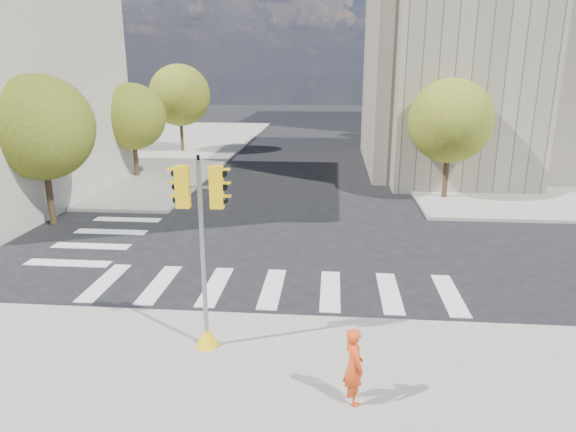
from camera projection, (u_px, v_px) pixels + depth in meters
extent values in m
plane|color=black|center=(282.00, 265.00, 17.84)|extent=(160.00, 160.00, 0.00)
cube|color=gray|center=(562.00, 153.00, 41.02)|extent=(28.00, 40.00, 0.15)
cube|color=gray|center=(82.00, 146.00, 44.39)|extent=(28.00, 40.00, 0.15)
cube|color=gray|center=(569.00, 62.00, 33.61)|extent=(26.00, 14.00, 14.00)
cube|color=gray|center=(463.00, 61.00, 29.50)|extent=(8.00, 8.00, 14.00)
cylinder|color=#382616|center=(50.00, 197.00, 22.21)|extent=(0.28, 0.28, 2.45)
sphere|color=#44661D|center=(41.00, 127.00, 21.39)|extent=(4.40, 4.40, 4.40)
cylinder|color=#382616|center=(136.00, 160.00, 31.82)|extent=(0.28, 0.28, 2.17)
sphere|color=#44661D|center=(132.00, 117.00, 31.08)|extent=(4.00, 4.00, 4.00)
cylinder|color=#382616|center=(182.00, 136.00, 41.33)|extent=(0.28, 0.28, 2.62)
sphere|color=#44661D|center=(179.00, 95.00, 40.43)|extent=(4.80, 4.80, 4.80)
cylinder|color=#382616|center=(445.00, 177.00, 26.45)|extent=(0.28, 0.28, 2.38)
sphere|color=#44661D|center=(450.00, 121.00, 25.65)|extent=(4.20, 4.20, 4.20)
cylinder|color=#382616|center=(412.00, 143.00, 37.92)|extent=(0.28, 0.28, 2.52)
sphere|color=#44661D|center=(415.00, 100.00, 37.06)|extent=(4.60, 4.60, 4.60)
cylinder|color=#382616|center=(394.00, 127.00, 49.43)|extent=(0.28, 0.28, 2.27)
sphere|color=#44661D|center=(396.00, 98.00, 48.68)|extent=(4.00, 4.00, 4.00)
cylinder|color=black|center=(444.00, 112.00, 29.42)|extent=(0.12, 0.12, 8.00)
cube|color=black|center=(450.00, 39.00, 28.31)|extent=(0.35, 0.18, 0.22)
cylinder|color=black|center=(410.00, 99.00, 42.81)|extent=(0.12, 0.12, 8.00)
cube|color=black|center=(413.00, 48.00, 41.71)|extent=(0.35, 0.18, 0.22)
cone|color=yellow|center=(207.00, 336.00, 12.31)|extent=(0.56, 0.56, 0.50)
cylinder|color=gray|center=(203.00, 258.00, 11.75)|extent=(0.11, 0.11, 4.52)
cylinder|color=black|center=(198.00, 158.00, 11.11)|extent=(0.07, 0.07, 0.12)
cylinder|color=gray|center=(200.00, 187.00, 11.29)|extent=(0.90, 0.10, 0.06)
cube|color=yellow|center=(182.00, 187.00, 11.31)|extent=(0.31, 0.23, 0.95)
cube|color=yellow|center=(217.00, 187.00, 11.27)|extent=(0.31, 0.23, 0.95)
imported|color=#EC4616|center=(354.00, 366.00, 10.09)|extent=(0.59, 0.69, 1.61)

